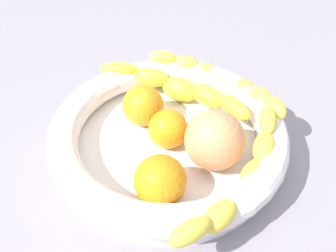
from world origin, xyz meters
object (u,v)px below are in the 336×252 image
at_px(banana_draped_right, 243,180).
at_px(peach_blush, 215,140).
at_px(banana_draped_left, 178,88).
at_px(orange_mid_left, 143,105).
at_px(orange_mid_right, 160,181).
at_px(orange_front, 169,128).
at_px(banana_arching_top, 222,82).
at_px(fruit_bowl, 168,138).

relative_size(banana_draped_right, peach_blush, 2.71).
distance_m(banana_draped_left, orange_mid_left, 0.06).
distance_m(orange_mid_left, orange_mid_right, 0.13).
bearing_deg(peach_blush, orange_front, 146.20).
xyz_separation_m(banana_arching_top, orange_front, (-0.08, -0.09, -0.00)).
distance_m(banana_arching_top, orange_mid_left, 0.12).
bearing_deg(banana_draped_left, orange_front, -101.39).
bearing_deg(orange_front, banana_draped_left, 78.61).
xyz_separation_m(orange_mid_left, peach_blush, (0.08, -0.08, 0.01)).
xyz_separation_m(banana_draped_right, orange_mid_right, (-0.09, 0.00, 0.00)).
distance_m(orange_mid_left, peach_blush, 0.11).
bearing_deg(orange_front, banana_draped_right, -50.03).
bearing_deg(peach_blush, banana_draped_left, 106.72).
bearing_deg(fruit_bowl, orange_mid_right, -98.62).
bearing_deg(banana_draped_left, orange_mid_left, -141.57).
bearing_deg(banana_arching_top, banana_draped_right, -91.57).
relative_size(fruit_bowl, orange_front, 5.99).
height_order(orange_mid_left, orange_mid_right, orange_mid_right).
xyz_separation_m(banana_draped_left, orange_mid_left, (-0.05, -0.04, 0.00)).
height_order(banana_draped_right, orange_front, banana_draped_right).
bearing_deg(orange_mid_left, fruit_bowl, -55.39).
bearing_deg(banana_draped_left, orange_mid_right, -100.39).
bearing_deg(orange_mid_right, banana_arching_top, 61.68).
bearing_deg(banana_draped_right, peach_blush, 113.31).
xyz_separation_m(banana_arching_top, orange_mid_left, (-0.11, -0.05, -0.00)).
distance_m(banana_draped_right, orange_mid_left, 0.17).
height_order(banana_arching_top, orange_mid_left, orange_mid_left).
distance_m(banana_draped_left, orange_front, 0.08).
height_order(banana_arching_top, orange_mid_right, orange_mid_right).
bearing_deg(orange_front, orange_mid_left, 126.35).
xyz_separation_m(fruit_bowl, peach_blush, (0.05, -0.03, 0.03)).
height_order(banana_arching_top, peach_blush, peach_blush).
bearing_deg(banana_arching_top, orange_mid_right, -118.32).
distance_m(fruit_bowl, banana_draped_right, 0.12).
bearing_deg(banana_arching_top, orange_mid_left, -157.83).
height_order(banana_draped_right, peach_blush, peach_blush).
height_order(orange_front, orange_mid_left, orange_mid_left).
height_order(banana_arching_top, orange_front, same).
relative_size(banana_draped_left, orange_mid_left, 3.69).
bearing_deg(banana_draped_right, orange_mid_right, 177.76).
relative_size(banana_arching_top, orange_front, 3.44).
distance_m(fruit_bowl, orange_mid_left, 0.06).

